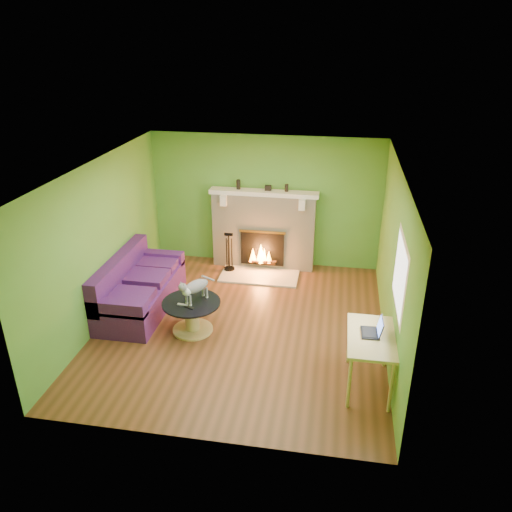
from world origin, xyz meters
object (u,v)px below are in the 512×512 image
(coffee_table, at_px, (192,314))
(desk, at_px, (371,342))
(cat, at_px, (196,289))
(sofa, at_px, (137,289))

(coffee_table, bearing_deg, desk, -18.60)
(coffee_table, relative_size, cat, 1.36)
(sofa, relative_size, cat, 3.09)
(desk, height_order, cat, cat)
(sofa, distance_m, coffee_table, 1.25)
(sofa, height_order, desk, sofa)
(sofa, bearing_deg, desk, -20.96)
(sofa, relative_size, coffee_table, 2.27)
(sofa, height_order, coffee_table, sofa)
(desk, xyz_separation_m, cat, (-2.61, 0.95, 0.04))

